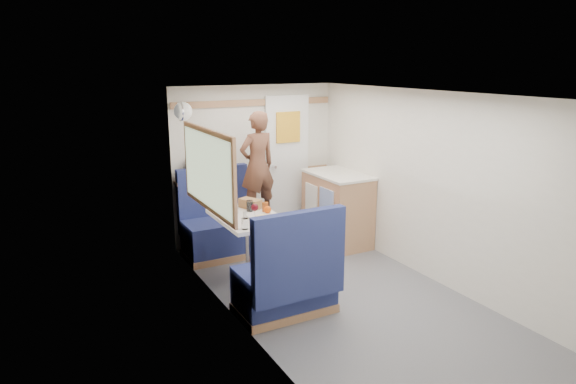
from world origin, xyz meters
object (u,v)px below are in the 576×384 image
bench_far (220,231)px  pepper_grinder (250,206)px  person (257,165)px  galley_counter (337,208)px  tumbler_right (250,206)px  tumbler_left (245,224)px  orange_fruit (267,210)px  dome_light (183,111)px  wine_glass (255,208)px  tumbler_mid (235,209)px  salt_grinder (244,215)px  beer_glass (265,207)px  bread_loaf (250,204)px  bench_near (288,284)px  dinette_table (249,230)px  duffel_bag (211,168)px  tray (265,219)px  cheese_block (261,217)px

bench_far → pepper_grinder: 0.83m
person → galley_counter: bearing=162.3°
person → tumbler_right: size_ratio=10.89×
tumbler_left → orange_fruit: bearing=39.2°
bench_far → tumbler_right: size_ratio=8.94×
bench_far → galley_counter: bearing=-12.1°
dome_light → wine_glass: dome_light is taller
bench_far → person: (0.44, -0.14, 0.79)m
tumbler_mid → salt_grinder: bearing=-87.2°
beer_glass → bread_loaf: beer_glass is taller
wine_glass → beer_glass: bearing=44.2°
bench_near → beer_glass: (0.23, 0.93, 0.47)m
tumbler_mid → bread_loaf: tumbler_mid is taller
bench_near → dinette_table: bearing=90.0°
duffel_bag → orange_fruit: (0.19, -1.17, -0.25)m
person → tumbler_right: bearing=49.7°
tray → cheese_block: cheese_block is taller
galley_counter → bread_loaf: 1.39m
galley_counter → tumbler_left: galley_counter is taller
duffel_bag → tray: size_ratio=1.43×
galley_counter → bench_far: bearing=167.9°
dome_light → galley_counter: size_ratio=0.22×
cheese_block → bread_loaf: bread_loaf is taller
dinette_table → tumbler_right: bearing=61.6°
wine_glass → tumbler_left: size_ratio=1.58×
cheese_block → beer_glass: beer_glass is taller
tumbler_left → tumbler_mid: tumbler_left is taller
dome_light → salt_grinder: 1.39m
galley_counter → tray: 1.57m
beer_glass → dinette_table: bearing=-162.8°
dome_light → tray: dome_light is taller
cheese_block → salt_grinder: salt_grinder is taller
bench_near → tray: size_ratio=2.80×
bread_loaf → salt_grinder: bearing=-122.5°
dome_light → galley_counter: bearing=-9.2°
dome_light → tumbler_left: (0.19, -1.23, -0.98)m
orange_fruit → galley_counter: bearing=25.3°
wine_glass → dinette_table: bearing=92.9°
dinette_table → cheese_block: (0.05, -0.21, 0.19)m
dinette_table → salt_grinder: (-0.07, -0.07, 0.20)m
dinette_table → tumbler_right: (0.09, 0.16, 0.21)m
dome_light → tumbler_right: 1.28m
salt_grinder → bread_loaf: (0.21, 0.34, 0.01)m
dinette_table → dome_light: (-0.39, 0.85, 1.18)m
orange_fruit → person: bearing=72.5°
bench_far → beer_glass: bearing=-74.2°
wine_glass → pepper_grinder: (0.10, 0.33, -0.07)m
tumbler_left → bench_far: bearing=80.7°
tumbler_left → beer_glass: bearing=46.1°
tumbler_mid → dinette_table: bearing=-61.3°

